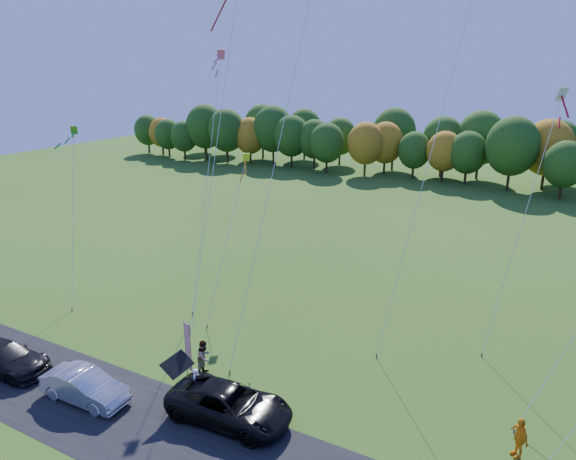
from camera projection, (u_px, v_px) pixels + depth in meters
The scene contains 17 objects.
ground at pixel (232, 393), 26.04m from camera, with size 160.00×160.00×0.00m, color #2D5416.
asphalt_strip at pixel (181, 441), 22.68m from camera, with size 90.00×6.00×0.01m, color black.
tree_line at pixel (453, 185), 72.17m from camera, with size 116.00×12.00×10.00m, color #1E4711, non-canonical shape.
black_suv at pixel (230, 404), 23.82m from camera, with size 2.77×6.00×1.67m, color black.
silver_sedan at pixel (85, 386), 25.25m from camera, with size 1.63×4.69×1.54m, color silver.
dark_truck_a at pixel (3, 357), 27.73m from camera, with size 2.22×5.46×1.58m, color black.
person_tailgate_a at pixel (197, 384), 25.39m from camera, with size 0.60×0.39×1.64m, color white.
person_tailgate_b at pixel (204, 357), 27.41m from camera, with size 0.95×0.74×1.95m, color gray.
person_east at pixel (519, 437), 21.54m from camera, with size 1.10×0.46×1.87m, color orange.
feather_flag at pixel (187, 346), 26.25m from camera, with size 0.46×0.16×3.55m.
kite_delta_blue at pixel (217, 140), 31.66m from camera, with size 4.36×12.03×23.70m.
kite_parafoil_orange at pixel (456, 62), 28.43m from camera, with size 5.45×12.18×32.46m.
kite_delta_red at pixel (283, 123), 27.80m from camera, with size 2.83×10.63×25.09m.
kite_diamond_yellow at pixel (228, 235), 34.47m from camera, with size 1.98×7.80×10.29m.
kite_diamond_green at pixel (73, 217), 35.42m from camera, with size 3.32×4.80×12.13m.
kite_diamond_white at pixel (522, 224), 28.73m from camera, with size 2.60×5.59×15.11m.
kite_diamond_pink at pixel (207, 180), 34.61m from camera, with size 1.90×6.78×17.26m.
Camera 1 is at (13.10, -18.28, 15.78)m, focal length 32.00 mm.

